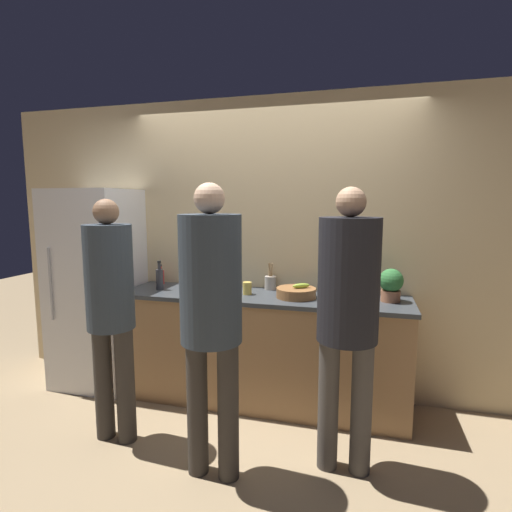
{
  "coord_description": "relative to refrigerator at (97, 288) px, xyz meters",
  "views": [
    {
      "loc": [
        0.8,
        -2.8,
        1.69
      ],
      "look_at": [
        0.0,
        0.14,
        1.28
      ],
      "focal_mm": 28.0,
      "sensor_mm": 36.0,
      "label": 1
    }
  ],
  "objects": [
    {
      "name": "refrigerator",
      "position": [
        0.0,
        0.0,
        0.0
      ],
      "size": [
        0.71,
        0.65,
        1.81
      ],
      "color": "white",
      "rests_on": "ground_plane"
    },
    {
      "name": "person_center",
      "position": [
        1.52,
        -0.96,
        0.19
      ],
      "size": [
        0.37,
        0.37,
        1.81
      ],
      "color": "#38332D",
      "rests_on": "ground_plane"
    },
    {
      "name": "counter",
      "position": [
        1.58,
        0.04,
        -0.44
      ],
      "size": [
        2.39,
        0.62,
        0.93
      ],
      "color": "#9E754C",
      "rests_on": "ground_plane"
    },
    {
      "name": "person_left",
      "position": [
        0.7,
        -0.78,
        0.1
      ],
      "size": [
        0.32,
        0.32,
        1.72
      ],
      "color": "#38332D",
      "rests_on": "ground_plane"
    },
    {
      "name": "ground_plane",
      "position": [
        1.58,
        -0.31,
        -0.91
      ],
      "size": [
        14.0,
        14.0,
        0.0
      ],
      "primitive_type": "plane",
      "color": "#9E8460"
    },
    {
      "name": "fruit_bowl",
      "position": [
        1.87,
        0.0,
        0.07
      ],
      "size": [
        0.32,
        0.32,
        0.12
      ],
      "color": "brown",
      "rests_on": "counter"
    },
    {
      "name": "utensil_crock",
      "position": [
        1.6,
        0.25,
        0.09
      ],
      "size": [
        0.1,
        0.1,
        0.23
      ],
      "color": "#ADA393",
      "rests_on": "counter"
    },
    {
      "name": "person_right",
      "position": [
        2.3,
        -0.7,
        0.18
      ],
      "size": [
        0.37,
        0.37,
        1.79
      ],
      "color": "#4C4742",
      "rests_on": "ground_plane"
    },
    {
      "name": "potted_plant",
      "position": [
        2.59,
        0.07,
        0.16
      ],
      "size": [
        0.18,
        0.18,
        0.26
      ],
      "color": "#9E6042",
      "rests_on": "counter"
    },
    {
      "name": "wall_back",
      "position": [
        1.58,
        0.33,
        0.39
      ],
      "size": [
        5.2,
        0.06,
        2.6
      ],
      "color": "#D6BC8C",
      "rests_on": "ground_plane"
    },
    {
      "name": "cup_white",
      "position": [
        2.17,
        -0.05,
        0.07
      ],
      "size": [
        0.09,
        0.09,
        0.08
      ],
      "color": "white",
      "rests_on": "counter"
    },
    {
      "name": "bottle_dark",
      "position": [
        0.66,
        -0.02,
        0.13
      ],
      "size": [
        0.06,
        0.06,
        0.26
      ],
      "color": "#333338",
      "rests_on": "counter"
    },
    {
      "name": "bottle_red",
      "position": [
        0.55,
        0.2,
        0.1
      ],
      "size": [
        0.07,
        0.07,
        0.18
      ],
      "color": "red",
      "rests_on": "counter"
    },
    {
      "name": "cup_yellow",
      "position": [
        1.45,
        0.0,
        0.08
      ],
      "size": [
        0.07,
        0.07,
        0.1
      ],
      "color": "gold",
      "rests_on": "counter"
    }
  ]
}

